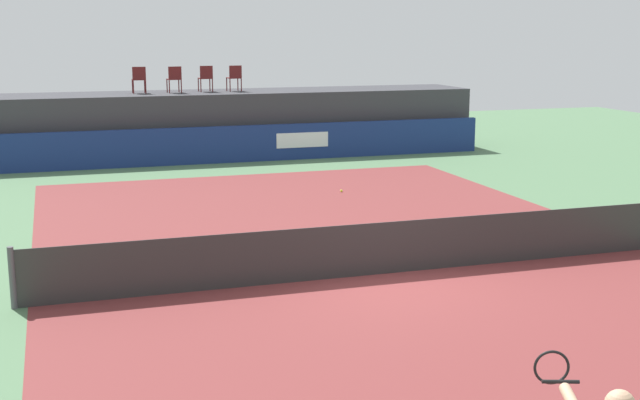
{
  "coord_description": "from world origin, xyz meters",
  "views": [
    {
      "loc": [
        -5.47,
        -13.46,
        4.31
      ],
      "look_at": [
        -0.51,
        2.0,
        1.0
      ],
      "focal_mm": 47.14,
      "sensor_mm": 36.0,
      "label": 1
    }
  ],
  "objects_px": {
    "spectator_chair_center": "(206,77)",
    "spectator_chair_left": "(174,78)",
    "spectator_chair_right": "(234,77)",
    "tennis_ball": "(341,191)",
    "net_post_near": "(12,278)",
    "spectator_chair_far_left": "(139,79)"
  },
  "relations": [
    {
      "from": "spectator_chair_center",
      "to": "net_post_near",
      "type": "bearing_deg",
      "value": -110.88
    },
    {
      "from": "spectator_chair_left",
      "to": "spectator_chair_center",
      "type": "xyz_separation_m",
      "value": [
        1.1,
        0.22,
        0.0
      ]
    },
    {
      "from": "spectator_chair_center",
      "to": "spectator_chair_right",
      "type": "distance_m",
      "value": 0.99
    },
    {
      "from": "spectator_chair_far_left",
      "to": "net_post_near",
      "type": "bearing_deg",
      "value": -103.25
    },
    {
      "from": "net_post_near",
      "to": "spectator_chair_left",
      "type": "bearing_deg",
      "value": 72.56
    },
    {
      "from": "spectator_chair_far_left",
      "to": "tennis_ball",
      "type": "distance_m",
      "value": 9.36
    },
    {
      "from": "spectator_chair_right",
      "to": "spectator_chair_center",
      "type": "bearing_deg",
      "value": 175.49
    },
    {
      "from": "spectator_chair_far_left",
      "to": "net_post_near",
      "type": "distance_m",
      "value": 15.86
    },
    {
      "from": "spectator_chair_far_left",
      "to": "spectator_chair_right",
      "type": "bearing_deg",
      "value": -0.13
    },
    {
      "from": "spectator_chair_center",
      "to": "spectator_chair_left",
      "type": "bearing_deg",
      "value": -168.89
    },
    {
      "from": "spectator_chair_center",
      "to": "spectator_chair_right",
      "type": "height_order",
      "value": "same"
    },
    {
      "from": "spectator_chair_right",
      "to": "tennis_ball",
      "type": "bearing_deg",
      "value": -81.11
    },
    {
      "from": "spectator_chair_left",
      "to": "spectator_chair_far_left",
      "type": "bearing_deg",
      "value": 172.81
    },
    {
      "from": "spectator_chair_right",
      "to": "tennis_ball",
      "type": "height_order",
      "value": "spectator_chair_right"
    },
    {
      "from": "net_post_near",
      "to": "tennis_ball",
      "type": "height_order",
      "value": "net_post_near"
    },
    {
      "from": "spectator_chair_left",
      "to": "net_post_near",
      "type": "bearing_deg",
      "value": -107.44
    },
    {
      "from": "spectator_chair_center",
      "to": "net_post_near",
      "type": "relative_size",
      "value": 0.89
    },
    {
      "from": "spectator_chair_far_left",
      "to": "spectator_chair_right",
      "type": "xyz_separation_m",
      "value": [
        3.25,
        -0.01,
        0.0
      ]
    },
    {
      "from": "spectator_chair_left",
      "to": "spectator_chair_center",
      "type": "relative_size",
      "value": 1.0
    },
    {
      "from": "spectator_chair_left",
      "to": "spectator_chair_center",
      "type": "height_order",
      "value": "same"
    },
    {
      "from": "spectator_chair_far_left",
      "to": "spectator_chair_left",
      "type": "distance_m",
      "value": 1.17
    },
    {
      "from": "spectator_chair_far_left",
      "to": "spectator_chair_center",
      "type": "xyz_separation_m",
      "value": [
        2.26,
        0.07,
        0.0
      ]
    }
  ]
}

